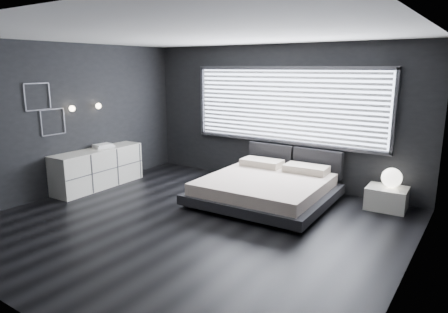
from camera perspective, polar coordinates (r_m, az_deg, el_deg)
The scene contains 12 objects.
room at distance 5.87m, azimuth -4.68°, elevation 3.26°, with size 6.04×6.00×2.80m.
window at distance 8.02m, azimuth 8.71°, elevation 7.19°, with size 4.14×0.09×1.52m.
headboard at distance 8.03m, azimuth 9.90°, elevation -0.38°, with size 1.96×0.16×0.52m.
sconce_near at distance 7.99m, azimuth -20.89°, elevation 6.42°, with size 0.18×0.11×0.11m.
sconce_far at distance 8.35m, azimuth -17.52°, elevation 6.90°, with size 0.18×0.11×0.11m.
wall_art_upper at distance 7.73m, azimuth -25.09°, elevation 7.74°, with size 0.01×0.48×0.48m.
wall_art_lower at distance 7.90m, azimuth -23.23°, elevation 4.55°, with size 0.01×0.48×0.48m.
bed at distance 7.11m, azimuth 5.97°, elevation -4.46°, with size 2.31×2.22×0.58m.
nightstand at distance 7.32m, azimuth 22.21°, elevation -5.53°, with size 0.64×0.54×0.38m, color silver.
orb_lamp at distance 7.26m, azimuth 22.84°, elevation -2.82°, with size 0.33×0.33×0.33m, color white.
dresser at distance 8.35m, azimuth -17.52°, elevation -1.58°, with size 0.61×1.94×0.77m.
book_stack at distance 8.39m, azimuth -16.86°, elevation 1.46°, with size 0.36×0.42×0.08m.
Camera 1 is at (3.64, -4.50, 2.36)m, focal length 32.00 mm.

